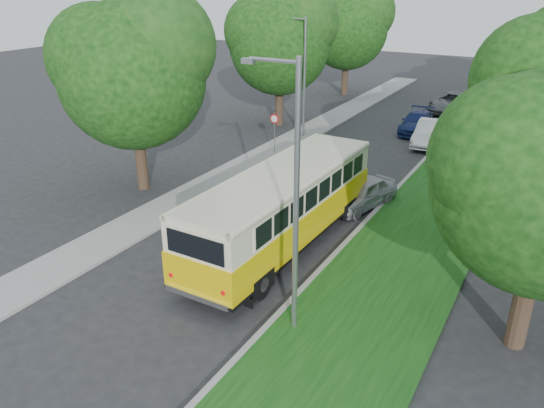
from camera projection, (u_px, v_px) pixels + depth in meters
The scene contains 13 objects.
ground at pixel (223, 259), 19.88m from camera, with size 120.00×120.00×0.00m, color #252528.
curb at pixel (361, 227), 22.21m from camera, with size 0.20×70.00×0.15m, color gray.
grass_verge at pixel (417, 240), 21.15m from camera, with size 4.50×70.00×0.13m, color #144412.
sidewalk at pixel (200, 190), 26.02m from camera, with size 2.20×70.00×0.12m, color gray.
treeline at pixel (441, 48), 30.46m from camera, with size 24.27×41.91×9.46m.
lamppost_near at pixel (293, 194), 14.24m from camera, with size 1.71×0.16×8.00m.
lamppost_far at pixel (303, 74), 33.14m from camera, with size 1.71×0.16×7.50m.
warning_sign at pixel (274, 126), 30.79m from camera, with size 0.56×0.10×2.50m.
vintage_bus at pixel (283, 209), 20.16m from camera, with size 2.76×10.72×3.18m, color yellow, non-canonical shape.
car_silver at pixel (362, 193), 24.06m from camera, with size 1.62×4.02×1.37m, color #ACACB1.
car_white at pixel (430, 133), 32.95m from camera, with size 1.59×4.55×1.50m, color silver.
car_blue at pixel (417, 122), 35.64m from camera, with size 1.89×4.65×1.35m, color navy.
car_grey at pixel (453, 103), 40.78m from camera, with size 2.45×5.32×1.48m, color #57595E.
Camera 1 is at (10.20, -14.24, 9.80)m, focal length 35.00 mm.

